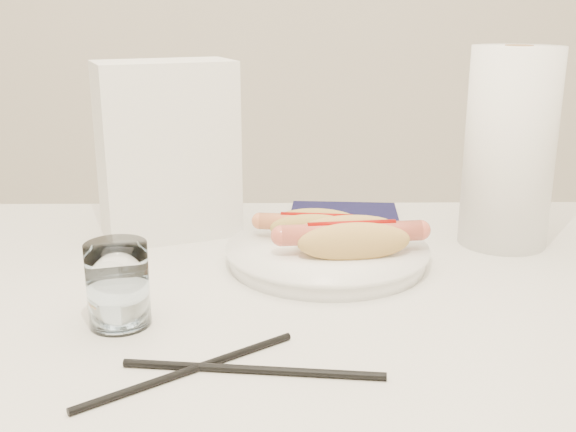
{
  "coord_description": "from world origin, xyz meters",
  "views": [
    {
      "loc": [
        0.02,
        -0.72,
        1.07
      ],
      "look_at": [
        0.03,
        0.09,
        0.82
      ],
      "focal_mm": 42.96,
      "sensor_mm": 36.0,
      "label": 1
    }
  ],
  "objects_px": {
    "table": "(263,347)",
    "hotdog_right": "(351,239)",
    "plate": "(327,256)",
    "napkin_box": "(168,150)",
    "paper_towel_roll": "(509,148)",
    "hotdog_left": "(316,227)",
    "water_glass": "(118,285)"
  },
  "relations": [
    {
      "from": "napkin_box",
      "to": "table",
      "type": "bearing_deg",
      "value": -81.79
    },
    {
      "from": "paper_towel_roll",
      "to": "hotdog_right",
      "type": "bearing_deg",
      "value": -154.26
    },
    {
      "from": "plate",
      "to": "napkin_box",
      "type": "xyz_separation_m",
      "value": [
        -0.22,
        0.12,
        0.11
      ]
    },
    {
      "from": "table",
      "to": "paper_towel_roll",
      "type": "xyz_separation_m",
      "value": [
        0.33,
        0.19,
        0.19
      ]
    },
    {
      "from": "hotdog_right",
      "to": "table",
      "type": "bearing_deg",
      "value": -147.91
    },
    {
      "from": "hotdog_right",
      "to": "paper_towel_roll",
      "type": "distance_m",
      "value": 0.26
    },
    {
      "from": "water_glass",
      "to": "napkin_box",
      "type": "bearing_deg",
      "value": 88.35
    },
    {
      "from": "plate",
      "to": "water_glass",
      "type": "xyz_separation_m",
      "value": [
        -0.23,
        -0.17,
        0.03
      ]
    },
    {
      "from": "table",
      "to": "paper_towel_roll",
      "type": "distance_m",
      "value": 0.43
    },
    {
      "from": "plate",
      "to": "paper_towel_roll",
      "type": "distance_m",
      "value": 0.29
    },
    {
      "from": "table",
      "to": "paper_towel_roll",
      "type": "relative_size",
      "value": 4.47
    },
    {
      "from": "paper_towel_roll",
      "to": "plate",
      "type": "bearing_deg",
      "value": -162.44
    },
    {
      "from": "napkin_box",
      "to": "water_glass",
      "type": "bearing_deg",
      "value": -113.44
    },
    {
      "from": "table",
      "to": "plate",
      "type": "relative_size",
      "value": 4.8
    },
    {
      "from": "plate",
      "to": "napkin_box",
      "type": "relative_size",
      "value": 1.01
    },
    {
      "from": "water_glass",
      "to": "napkin_box",
      "type": "distance_m",
      "value": 0.31
    },
    {
      "from": "hotdog_left",
      "to": "table",
      "type": "bearing_deg",
      "value": -108.46
    },
    {
      "from": "plate",
      "to": "hotdog_left",
      "type": "distance_m",
      "value": 0.04
    },
    {
      "from": "hotdog_left",
      "to": "water_glass",
      "type": "distance_m",
      "value": 0.29
    },
    {
      "from": "water_glass",
      "to": "paper_towel_roll",
      "type": "xyz_separation_m",
      "value": [
        0.48,
        0.25,
        0.09
      ]
    },
    {
      "from": "table",
      "to": "hotdog_left",
      "type": "bearing_deg",
      "value": 64.43
    },
    {
      "from": "hotdog_left",
      "to": "napkin_box",
      "type": "xyz_separation_m",
      "value": [
        -0.21,
        0.1,
        0.08
      ]
    },
    {
      "from": "hotdog_left",
      "to": "water_glass",
      "type": "relative_size",
      "value": 1.71
    },
    {
      "from": "plate",
      "to": "hotdog_left",
      "type": "xyz_separation_m",
      "value": [
        -0.01,
        0.03,
        0.03
      ]
    },
    {
      "from": "water_glass",
      "to": "paper_towel_roll",
      "type": "bearing_deg",
      "value": 28.01
    },
    {
      "from": "water_glass",
      "to": "napkin_box",
      "type": "relative_size",
      "value": 0.36
    },
    {
      "from": "hotdog_right",
      "to": "napkin_box",
      "type": "bearing_deg",
      "value": 141.7
    },
    {
      "from": "table",
      "to": "napkin_box",
      "type": "distance_m",
      "value": 0.33
    },
    {
      "from": "hotdog_left",
      "to": "hotdog_right",
      "type": "xyz_separation_m",
      "value": [
        0.04,
        -0.06,
        0.0
      ]
    },
    {
      "from": "hotdog_left",
      "to": "hotdog_right",
      "type": "relative_size",
      "value": 0.86
    },
    {
      "from": "table",
      "to": "hotdog_right",
      "type": "height_order",
      "value": "hotdog_right"
    },
    {
      "from": "hotdog_left",
      "to": "napkin_box",
      "type": "relative_size",
      "value": 0.61
    }
  ]
}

